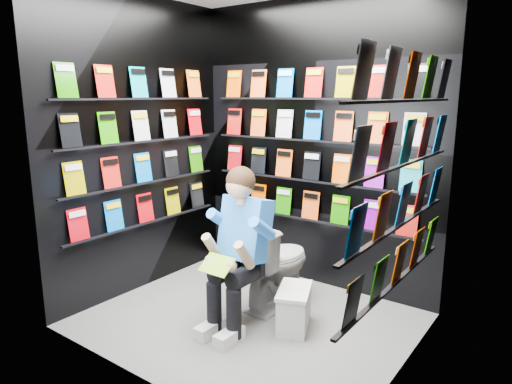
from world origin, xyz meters
The scene contains 13 objects.
floor centered at (0.00, 0.00, 0.00)m, with size 2.40×2.40×0.00m, color slate.
wall_back centered at (0.00, 1.00, 1.30)m, with size 2.40×0.04×2.60m, color black.
wall_front centered at (0.00, -1.00, 1.30)m, with size 2.40×0.04×2.60m, color black.
wall_left centered at (-1.20, 0.00, 1.30)m, with size 0.04×2.00×2.60m, color black.
wall_right centered at (1.20, 0.00, 1.30)m, with size 0.04×2.00×2.60m, color black.
comics_back centered at (0.00, 0.97, 1.31)m, with size 2.10×0.06×1.37m, color red, non-canonical shape.
comics_left centered at (-1.17, 0.00, 1.31)m, with size 0.06×1.70×1.37m, color red, non-canonical shape.
comics_right centered at (1.17, 0.00, 1.31)m, with size 0.06×1.70×1.37m, color red, non-canonical shape.
toilet centered at (0.00, 0.37, 0.37)m, with size 0.42×0.75×0.73m, color silver.
longbox centered at (0.35, 0.11, 0.15)m, with size 0.21×0.39×0.29m, color white.
longbox_lid centered at (0.35, 0.11, 0.30)m, with size 0.23×0.41×0.03m, color white.
reader centered at (0.00, -0.01, 0.75)m, with size 0.49×0.72×1.32m, color #1C78EF, non-canonical shape.
held_comic centered at (0.00, -0.36, 0.58)m, with size 0.24×0.01×0.17m, color green.
Camera 1 is at (2.01, -2.65, 1.75)m, focal length 32.00 mm.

